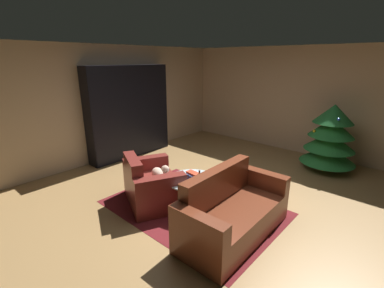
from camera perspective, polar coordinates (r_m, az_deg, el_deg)
The scene contains 11 objects.
ground_plane at distance 4.54m, azimuth 4.20°, elevation -11.86°, with size 8.08×8.08×0.00m, color #9C7647.
wall_back at distance 7.03m, azimuth 21.91°, elevation 8.50°, with size 6.14×0.06×2.53m, color tan.
wall_left at distance 6.35m, azimuth -17.93°, elevation 8.05°, with size 0.06×6.85×2.53m, color tan.
area_rug at distance 4.34m, azimuth 0.31°, elevation -13.30°, with size 2.61×1.84×0.01m, color maroon.
bookshelf_unit at distance 6.50m, azimuth -12.19°, elevation 6.69°, with size 0.35×2.06×2.10m.
armchair_red at distance 4.41m, azimuth -8.62°, elevation -8.64°, with size 1.28×1.14×0.80m.
couch_red at distance 3.68m, azimuth 8.46°, elevation -14.30°, with size 0.78×1.68×0.86m.
coffee_table at distance 4.17m, azimuth 0.06°, elevation -7.96°, with size 0.79×0.79×0.47m.
book_stack_on_table at distance 4.12m, azimuth 0.20°, elevation -6.76°, with size 0.22×0.18×0.12m.
bottle_on_table at distance 3.94m, azimuth 1.58°, elevation -7.46°, with size 0.06×0.06×0.23m.
decorated_tree at distance 6.16m, azimuth 27.24°, elevation 1.18°, with size 1.08×1.08×1.38m.
Camera 1 is at (2.39, -3.15, 2.23)m, focal length 25.17 mm.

